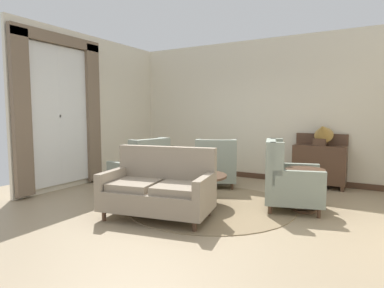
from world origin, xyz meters
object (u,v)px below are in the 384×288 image
(gramophone, at_px, (323,132))
(side_table, at_px, (305,185))
(porcelain_vase, at_px, (196,164))
(armchair_near_window, at_px, (216,166))
(settee, at_px, (159,189))
(armchair_back_corner, at_px, (142,171))
(sideboard, at_px, (319,163))
(coffee_table, at_px, (196,179))
(armchair_far_left, at_px, (288,181))

(gramophone, bearing_deg, side_table, -90.09)
(porcelain_vase, xyz_separation_m, armchair_near_window, (-0.26, 1.32, -0.24))
(porcelain_vase, relative_size, settee, 0.24)
(armchair_back_corner, distance_m, sideboard, 3.55)
(coffee_table, relative_size, armchair_back_corner, 0.94)
(settee, height_order, sideboard, sideboard)
(sideboard, bearing_deg, armchair_back_corner, -140.98)
(settee, distance_m, armchair_back_corner, 1.40)
(gramophone, bearing_deg, porcelain_vase, -126.25)
(armchair_near_window, bearing_deg, sideboard, -175.95)
(side_table, distance_m, gramophone, 1.85)
(armchair_back_corner, height_order, gramophone, gramophone)
(porcelain_vase, relative_size, sideboard, 0.37)
(armchair_near_window, height_order, gramophone, gramophone)
(armchair_far_left, xyz_separation_m, sideboard, (0.19, 1.85, 0.04))
(armchair_back_corner, distance_m, side_table, 2.84)
(coffee_table, xyz_separation_m, gramophone, (1.59, 2.27, 0.70))
(armchair_near_window, relative_size, side_table, 1.66)
(armchair_far_left, height_order, side_table, armchair_far_left)
(armchair_near_window, bearing_deg, coffee_table, 78.09)
(settee, bearing_deg, sideboard, 50.72)
(sideboard, bearing_deg, porcelain_vase, -124.29)
(armchair_back_corner, bearing_deg, armchair_far_left, 107.49)
(coffee_table, xyz_separation_m, side_table, (1.59, 0.57, -0.03))
(porcelain_vase, xyz_separation_m, sideboard, (1.58, 2.32, -0.18))
(coffee_table, bearing_deg, settee, -102.53)
(porcelain_vase, distance_m, gramophone, 2.80)
(porcelain_vase, distance_m, sideboard, 2.81)
(armchair_near_window, distance_m, armchair_back_corner, 1.54)
(coffee_table, height_order, settee, settee)
(settee, height_order, armchair_far_left, armchair_far_left)
(porcelain_vase, distance_m, settee, 0.89)
(armchair_back_corner, height_order, side_table, armchair_back_corner)
(armchair_far_left, bearing_deg, gramophone, -23.74)
(sideboard, bearing_deg, side_table, -88.47)
(armchair_near_window, bearing_deg, side_table, 132.74)
(settee, xyz_separation_m, gramophone, (1.77, 3.07, 0.72))
(armchair_back_corner, xyz_separation_m, sideboard, (2.76, 2.24, 0.06))
(side_table, relative_size, sideboard, 0.60)
(coffee_table, relative_size, gramophone, 1.81)
(armchair_back_corner, bearing_deg, side_table, 107.90)
(coffee_table, distance_m, sideboard, 2.82)
(armchair_far_left, bearing_deg, armchair_near_window, 46.74)
(armchair_near_window, height_order, side_table, armchair_near_window)
(settee, bearing_deg, armchair_back_corner, 127.60)
(porcelain_vase, xyz_separation_m, armchair_far_left, (1.39, 0.47, -0.22))
(armchair_far_left, distance_m, armchair_back_corner, 2.59)
(settee, xyz_separation_m, armchair_near_window, (-0.13, 2.17, 0.01))
(sideboard, relative_size, gramophone, 1.99)
(settee, distance_m, armchair_far_left, 2.01)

